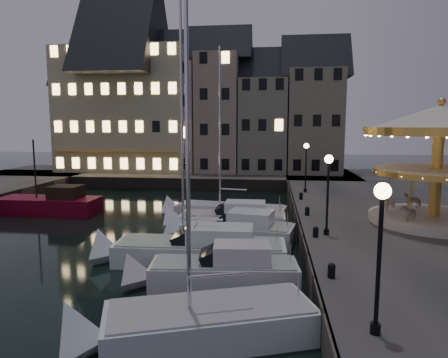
# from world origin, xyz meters

# --- Properties ---
(ground) EXTENTS (160.00, 160.00, 0.00)m
(ground) POSITION_xyz_m (0.00, 0.00, 0.00)
(ground) COLOR black
(ground) RESTS_ON ground
(quay_east) EXTENTS (16.00, 56.00, 1.30)m
(quay_east) POSITION_xyz_m (14.00, 6.00, 0.65)
(quay_east) COLOR #474442
(quay_east) RESTS_ON ground
(quay_north) EXTENTS (44.00, 12.00, 1.30)m
(quay_north) POSITION_xyz_m (-8.00, 28.00, 0.65)
(quay_north) COLOR #474442
(quay_north) RESTS_ON ground
(quaywall_e) EXTENTS (0.15, 44.00, 1.30)m
(quaywall_e) POSITION_xyz_m (6.00, 6.00, 0.65)
(quaywall_e) COLOR #47423A
(quaywall_e) RESTS_ON ground
(quaywall_n) EXTENTS (48.00, 0.15, 1.30)m
(quaywall_n) POSITION_xyz_m (-6.00, 22.00, 0.65)
(quaywall_n) COLOR #47423A
(quaywall_n) RESTS_ON ground
(streetlamp_a) EXTENTS (0.44, 0.44, 4.17)m
(streetlamp_a) POSITION_xyz_m (7.20, -9.00, 4.02)
(streetlamp_a) COLOR black
(streetlamp_a) RESTS_ON quay_east
(streetlamp_b) EXTENTS (0.44, 0.44, 4.17)m
(streetlamp_b) POSITION_xyz_m (7.20, 1.00, 4.02)
(streetlamp_b) COLOR black
(streetlamp_b) RESTS_ON quay_east
(streetlamp_c) EXTENTS (0.44, 0.44, 4.17)m
(streetlamp_c) POSITION_xyz_m (7.20, 14.50, 4.02)
(streetlamp_c) COLOR black
(streetlamp_c) RESTS_ON quay_east
(bollard_a) EXTENTS (0.30, 0.30, 0.57)m
(bollard_a) POSITION_xyz_m (6.60, -5.00, 1.60)
(bollard_a) COLOR black
(bollard_a) RESTS_ON quay_east
(bollard_b) EXTENTS (0.30, 0.30, 0.57)m
(bollard_b) POSITION_xyz_m (6.60, 0.50, 1.60)
(bollard_b) COLOR black
(bollard_b) RESTS_ON quay_east
(bollard_c) EXTENTS (0.30, 0.30, 0.57)m
(bollard_c) POSITION_xyz_m (6.60, 5.50, 1.60)
(bollard_c) COLOR black
(bollard_c) RESTS_ON quay_east
(bollard_d) EXTENTS (0.30, 0.30, 0.57)m
(bollard_d) POSITION_xyz_m (6.60, 11.00, 1.60)
(bollard_d) COLOR black
(bollard_d) RESTS_ON quay_east
(townhouse_na) EXTENTS (5.50, 8.00, 12.80)m
(townhouse_na) POSITION_xyz_m (-19.50, 30.00, 7.78)
(townhouse_na) COLOR slate
(townhouse_na) RESTS_ON quay_north
(townhouse_nb) EXTENTS (6.16, 8.00, 13.80)m
(townhouse_nb) POSITION_xyz_m (-14.05, 30.00, 8.28)
(townhouse_nb) COLOR gray
(townhouse_nb) RESTS_ON quay_north
(townhouse_nc) EXTENTS (6.82, 8.00, 14.80)m
(townhouse_nc) POSITION_xyz_m (-8.00, 30.00, 8.78)
(townhouse_nc) COLOR tan
(townhouse_nc) RESTS_ON quay_north
(townhouse_nd) EXTENTS (5.50, 8.00, 15.80)m
(townhouse_nd) POSITION_xyz_m (-2.25, 30.00, 9.28)
(townhouse_nd) COLOR gray
(townhouse_nd) RESTS_ON quay_north
(townhouse_ne) EXTENTS (6.16, 8.00, 12.80)m
(townhouse_ne) POSITION_xyz_m (3.20, 30.00, 7.78)
(townhouse_ne) COLOR gray
(townhouse_ne) RESTS_ON quay_north
(townhouse_nf) EXTENTS (6.82, 8.00, 13.80)m
(townhouse_nf) POSITION_xyz_m (9.25, 30.00, 8.28)
(townhouse_nf) COLOR gray
(townhouse_nf) RESTS_ON quay_north
(hotel_corner) EXTENTS (17.60, 9.00, 16.80)m
(hotel_corner) POSITION_xyz_m (-14.00, 30.00, 9.78)
(hotel_corner) COLOR beige
(hotel_corner) RESTS_ON quay_north
(motorboat_a) EXTENTS (7.84, 4.91, 13.14)m
(motorboat_a) POSITION_xyz_m (1.87, -7.74, 0.54)
(motorboat_a) COLOR silver
(motorboat_a) RESTS_ON ground
(motorboat_b) EXTENTS (7.40, 2.74, 2.15)m
(motorboat_b) POSITION_xyz_m (1.95, -3.35, 0.64)
(motorboat_b) COLOR silver
(motorboat_b) RESTS_ON ground
(motorboat_c) EXTENTS (9.60, 2.79, 12.77)m
(motorboat_c) POSITION_xyz_m (0.41, -0.47, 0.68)
(motorboat_c) COLOR silver
(motorboat_c) RESTS_ON ground
(motorboat_d) EXTENTS (7.70, 3.79, 2.15)m
(motorboat_d) POSITION_xyz_m (1.97, 3.58, 0.64)
(motorboat_d) COLOR silver
(motorboat_d) RESTS_ON ground
(motorboat_e) EXTENTS (7.95, 2.32, 2.15)m
(motorboat_e) POSITION_xyz_m (1.40, 6.25, 0.64)
(motorboat_e) COLOR white
(motorboat_e) RESTS_ON ground
(motorboat_f) EXTENTS (9.16, 3.69, 12.10)m
(motorboat_f) POSITION_xyz_m (0.78, 9.09, 0.53)
(motorboat_f) COLOR silver
(motorboat_f) RESTS_ON ground
(red_fishing_boat) EXTENTS (7.91, 2.82, 6.06)m
(red_fishing_boat) POSITION_xyz_m (-12.94, 9.42, 0.70)
(red_fishing_boat) COLOR #65031A
(red_fishing_boat) RESTS_ON ground
(carousel) EXTENTS (8.23, 8.23, 7.20)m
(carousel) POSITION_xyz_m (13.75, 4.39, 6.04)
(carousel) COLOR beige
(carousel) RESTS_ON quay_east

